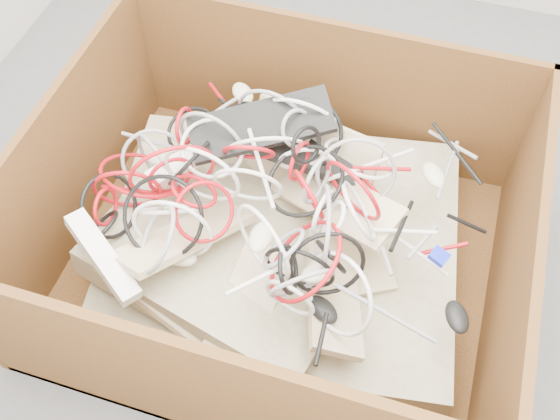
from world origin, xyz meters
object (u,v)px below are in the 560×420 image
(power_strip_left, at_px, (196,154))
(vga_plug, at_px, (439,256))
(power_strip_right, at_px, (103,257))
(cardboard_box, at_px, (272,245))

(power_strip_left, height_order, vga_plug, power_strip_left)
(power_strip_right, bearing_deg, cardboard_box, 73.30)
(cardboard_box, relative_size, power_strip_right, 4.57)
(cardboard_box, xyz_separation_m, power_strip_left, (-0.25, 0.08, 0.25))
(cardboard_box, height_order, power_strip_right, cardboard_box)
(vga_plug, bearing_deg, power_strip_right, -140.70)
(vga_plug, bearing_deg, power_strip_left, -167.16)
(cardboard_box, height_order, power_strip_left, cardboard_box)
(power_strip_right, bearing_deg, power_strip_left, 106.90)
(power_strip_left, bearing_deg, cardboard_box, -63.46)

